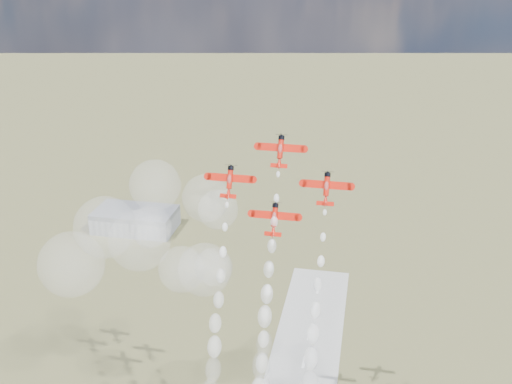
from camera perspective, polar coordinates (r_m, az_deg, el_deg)
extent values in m
cube|color=gray|center=(384.37, -11.39, -2.80)|extent=(50.00, 28.00, 10.00)
cube|color=#595B60|center=(381.70, -11.46, -1.91)|extent=(50.00, 28.00, 3.00)
cylinder|color=red|center=(165.73, 2.35, 4.15)|extent=(1.50, 3.94, 5.62)
cylinder|color=black|center=(166.25, 2.44, 5.17)|extent=(1.71, 2.02, 1.75)
cube|color=red|center=(166.15, 2.38, 4.24)|extent=(13.07, 1.21, 2.00)
cube|color=white|center=(166.82, 1.18, 4.31)|extent=(5.14, 0.31, 0.54)
cube|color=white|center=(165.80, 3.59, 4.15)|extent=(5.14, 0.31, 0.54)
cube|color=red|center=(164.84, 2.20, 2.52)|extent=(4.71, 0.67, 1.10)
cube|color=red|center=(164.03, 2.15, 2.49)|extent=(0.15, 2.26, 2.08)
ellipsoid|color=silver|center=(165.14, 2.32, 4.15)|extent=(1.18, 2.17, 2.84)
cone|color=red|center=(165.07, 2.23, 2.81)|extent=(1.50, 2.63, 3.16)
cylinder|color=red|center=(166.93, -2.51, 1.25)|extent=(1.50, 3.94, 5.62)
cylinder|color=black|center=(167.27, -2.41, 2.27)|extent=(1.71, 2.02, 1.75)
cube|color=red|center=(167.32, -2.47, 1.34)|extent=(13.07, 1.21, 2.00)
cube|color=white|center=(168.27, -3.63, 1.42)|extent=(5.14, 0.31, 0.54)
cube|color=white|center=(166.69, -1.28, 1.25)|extent=(5.14, 0.31, 0.54)
cube|color=red|center=(166.32, -2.68, -0.39)|extent=(4.71, 0.67, 1.10)
cube|color=red|center=(165.52, -2.75, -0.43)|extent=(0.15, 2.26, 2.08)
ellipsoid|color=silver|center=(166.34, -2.56, 1.24)|extent=(1.18, 2.17, 2.84)
cone|color=red|center=(166.49, -2.64, -0.10)|extent=(1.50, 2.63, 3.16)
cylinder|color=red|center=(163.02, 6.74, 0.58)|extent=(1.50, 3.94, 5.62)
cylinder|color=black|center=(163.38, 6.83, 1.62)|extent=(1.71, 2.02, 1.75)
cube|color=red|center=(163.43, 6.76, 0.68)|extent=(13.07, 1.21, 2.00)
cube|color=white|center=(163.82, 5.53, 0.76)|extent=(5.14, 0.31, 0.54)
cube|color=white|center=(163.37, 8.00, 0.58)|extent=(5.14, 0.31, 0.54)
cube|color=red|center=(162.40, 6.60, -1.10)|extent=(4.71, 0.67, 1.10)
cube|color=red|center=(161.58, 6.58, -1.15)|extent=(0.15, 2.26, 2.08)
ellipsoid|color=silver|center=(162.42, 6.73, 0.57)|extent=(1.18, 2.17, 2.84)
cone|color=red|center=(162.58, 6.63, -0.80)|extent=(1.50, 2.63, 3.16)
cylinder|color=red|center=(163.67, 1.77, -2.35)|extent=(1.50, 3.94, 5.62)
cylinder|color=black|center=(163.86, 1.86, -1.31)|extent=(1.71, 2.02, 1.75)
cube|color=red|center=(164.06, 1.80, -2.25)|extent=(13.07, 1.21, 2.00)
cube|color=white|center=(164.74, 0.59, -2.15)|extent=(5.14, 0.31, 0.54)
cube|color=white|center=(163.71, 3.03, -2.35)|extent=(5.14, 0.31, 0.54)
cube|color=red|center=(163.33, 1.61, -4.03)|extent=(4.71, 0.67, 1.10)
cube|color=red|center=(162.54, 1.57, -4.09)|extent=(0.15, 2.26, 2.08)
ellipsoid|color=silver|center=(163.09, 1.74, -2.37)|extent=(1.18, 2.17, 2.84)
cone|color=red|center=(163.46, 1.65, -3.73)|extent=(1.50, 2.63, 3.16)
sphere|color=white|center=(164.77, 2.12, 1.71)|extent=(1.04, 1.04, 1.04)
sphere|color=white|center=(164.03, 1.96, -0.60)|extent=(1.50, 1.50, 1.50)
sphere|color=white|center=(163.64, 1.75, -2.87)|extent=(1.96, 1.96, 1.96)
sphere|color=white|center=(163.27, 1.53, -5.16)|extent=(2.42, 2.42, 2.42)
sphere|color=white|center=(163.40, 1.23, -7.37)|extent=(2.88, 2.88, 2.88)
sphere|color=white|center=(163.69, 1.04, -9.69)|extent=(3.34, 3.34, 3.34)
sphere|color=white|center=(163.96, 0.84, -11.77)|extent=(3.80, 3.80, 3.80)
sphere|color=white|center=(165.39, 0.79, -14.23)|extent=(4.26, 4.26, 4.26)
sphere|color=white|center=(165.86, 0.51, -16.19)|extent=(4.72, 4.72, 4.72)
sphere|color=white|center=(166.24, -2.79, -1.23)|extent=(1.04, 1.04, 1.04)
sphere|color=white|center=(166.03, -2.98, -3.35)|extent=(1.50, 1.50, 1.50)
sphere|color=white|center=(165.85, -3.16, -5.72)|extent=(1.96, 1.96, 1.96)
sphere|color=white|center=(165.97, -3.38, -7.96)|extent=(2.42, 2.42, 2.42)
sphere|color=white|center=(166.61, -3.58, -10.21)|extent=(2.88, 2.88, 2.88)
sphere|color=white|center=(167.41, -3.91, -12.37)|extent=(3.34, 3.34, 3.34)
sphere|color=white|center=(168.47, -3.98, -14.48)|extent=(3.80, 3.80, 3.80)
sphere|color=white|center=(169.72, -4.10, -16.50)|extent=(4.26, 4.26, 4.26)
sphere|color=white|center=(162.42, 6.57, -1.94)|extent=(1.04, 1.04, 1.04)
sphere|color=white|center=(161.99, 6.41, -4.29)|extent=(1.50, 1.50, 1.50)
sphere|color=white|center=(162.06, 6.21, -6.58)|extent=(1.96, 1.96, 1.96)
sphere|color=white|center=(162.10, 5.92, -8.73)|extent=(2.42, 2.42, 2.42)
sphere|color=white|center=(162.68, 5.70, -11.11)|extent=(2.88, 2.88, 2.88)
sphere|color=white|center=(163.08, 5.47, -13.26)|extent=(3.34, 3.34, 3.34)
sphere|color=white|center=(163.94, 5.26, -15.49)|extent=(3.80, 3.80, 3.80)
sphere|color=white|center=(165.17, 5.13, -17.64)|extent=(4.26, 4.26, 4.26)
sphere|color=white|center=(163.57, 1.56, -4.85)|extent=(1.04, 1.04, 1.04)
sphere|color=white|center=(163.51, 1.37, -7.14)|extent=(1.50, 1.50, 1.50)
sphere|color=white|center=(163.91, 1.14, -9.40)|extent=(1.96, 1.96, 1.96)
sphere|color=white|center=(164.30, 0.83, -11.67)|extent=(2.42, 2.42, 2.42)
sphere|color=white|center=(165.34, 0.73, -13.83)|extent=(2.88, 2.88, 2.88)
sphere|color=white|center=(166.72, 0.58, -16.00)|extent=(3.34, 3.34, 3.34)
sphere|color=white|center=(181.71, -4.78, -0.59)|extent=(14.63, 14.63, 14.63)
sphere|color=white|center=(207.38, -10.13, -3.79)|extent=(11.22, 11.22, 11.22)
sphere|color=white|center=(200.15, -9.59, 0.64)|extent=(17.11, 17.11, 17.11)
sphere|color=white|center=(199.54, -3.64, -1.69)|extent=(13.47, 13.47, 13.47)
sphere|color=white|center=(188.04, -7.09, -7.32)|extent=(14.48, 14.48, 14.48)
sphere|color=white|center=(197.92, -14.18, -3.27)|extent=(20.12, 20.12, 20.12)
sphere|color=white|center=(205.90, -17.16, -6.60)|extent=(21.65, 21.65, 21.65)
sphere|color=white|center=(202.07, -11.03, -4.53)|extent=(20.67, 20.67, 20.67)
sphere|color=white|center=(183.83, -4.05, -7.14)|extent=(11.72, 11.72, 11.72)
sphere|color=white|center=(190.00, -10.02, -3.25)|extent=(13.17, 13.17, 13.17)
sphere|color=white|center=(187.81, -4.91, -7.39)|extent=(16.74, 16.74, 16.74)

